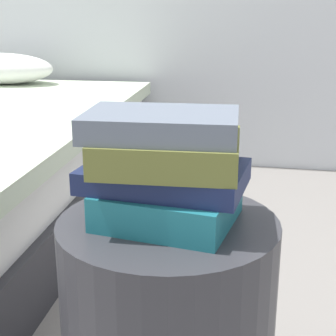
% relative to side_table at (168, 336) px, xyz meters
% --- Properties ---
extents(side_table, '(0.41, 0.41, 0.49)m').
position_rel_side_table_xyz_m(side_table, '(0.00, 0.00, 0.00)').
color(side_table, '#333338').
rests_on(side_table, ground_plane).
extents(book_teal, '(0.26, 0.23, 0.06)m').
position_rel_side_table_xyz_m(book_teal, '(0.00, 0.00, 0.27)').
color(book_teal, '#1E727F').
rests_on(book_teal, side_table).
extents(book_navy, '(0.30, 0.21, 0.04)m').
position_rel_side_table_xyz_m(book_navy, '(-0.01, 0.01, 0.33)').
color(book_navy, '#19234C').
rests_on(book_navy, book_teal).
extents(book_olive, '(0.25, 0.21, 0.06)m').
position_rel_side_table_xyz_m(book_olive, '(-0.00, -0.00, 0.37)').
color(book_olive, olive).
rests_on(book_olive, book_navy).
extents(book_slate, '(0.27, 0.19, 0.04)m').
position_rel_side_table_xyz_m(book_slate, '(-0.01, -0.01, 0.42)').
color(book_slate, slate).
rests_on(book_slate, book_olive).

